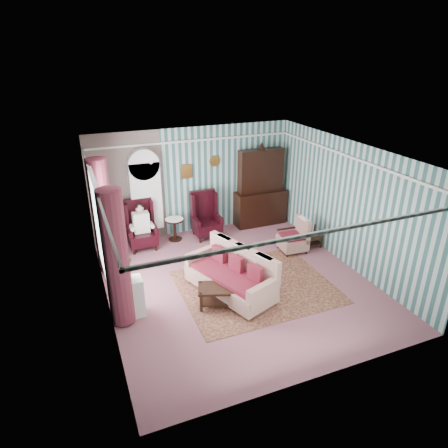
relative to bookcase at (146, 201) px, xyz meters
name	(u,v)px	position (x,y,z in m)	size (l,w,h in m)	color
floor	(238,283)	(1.35, -2.84, -1.12)	(6.00, 6.00, 0.00)	#8D5261
room_shell	(207,198)	(0.73, -2.66, 0.89)	(5.53, 6.02, 2.91)	#325B5B
bookcase	(146,201)	(0.00, 0.00, 0.00)	(0.80, 0.28, 2.24)	white
dresser_hutch	(261,185)	(3.25, -0.12, 0.06)	(1.50, 0.56, 2.36)	black
wingback_left	(141,226)	(-0.25, -0.39, -0.50)	(0.76, 0.80, 1.25)	black
wingback_right	(206,216)	(1.50, -0.39, -0.50)	(0.76, 0.80, 1.25)	black
seated_woman	(141,227)	(-0.25, -0.39, -0.53)	(0.44, 0.40, 1.18)	silver
round_side_table	(175,229)	(0.65, -0.24, -0.82)	(0.50, 0.50, 0.60)	black
nest_table	(311,237)	(3.82, -1.94, -0.85)	(0.45, 0.38, 0.54)	black
plant_stand	(129,298)	(-1.05, -3.14, -0.72)	(0.55, 0.35, 0.80)	silver
rug	(256,286)	(1.65, -3.14, -1.11)	(3.20, 2.60, 0.01)	#511B1E
sofa	(230,273)	(1.03, -3.16, -0.63)	(2.01, 0.95, 0.98)	beige
floral_armchair	(293,231)	(3.25, -1.96, -0.58)	(0.71, 0.87, 1.09)	#B5AD8C
coffee_table	(220,296)	(0.68, -3.47, -0.91)	(0.85, 0.50, 0.43)	black
potted_plant_a	(123,275)	(-1.12, -3.25, -0.13)	(0.35, 0.30, 0.39)	#23581B
potted_plant_b	(126,267)	(-1.03, -3.04, -0.10)	(0.24, 0.19, 0.43)	#1D591B
potted_plant_c	(123,270)	(-1.09, -3.08, -0.13)	(0.21, 0.21, 0.37)	#204A17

